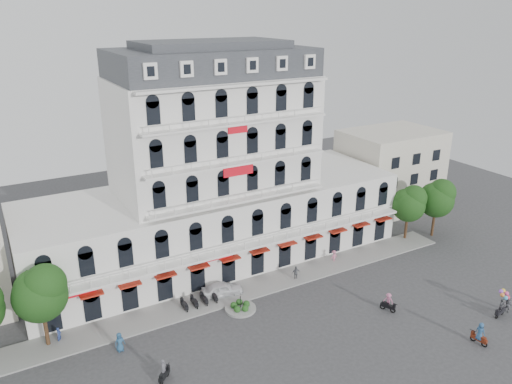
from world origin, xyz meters
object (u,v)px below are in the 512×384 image
(rider_east, at_px, (480,333))
(rider_northeast, at_px, (501,308))
(parked_car, at_px, (222,289))
(rider_west, at_px, (164,371))
(balloon_vendor, at_px, (506,301))
(rider_center, at_px, (388,302))

(rider_east, relative_size, rider_northeast, 1.11)
(parked_car, bearing_deg, rider_west, 144.09)
(rider_west, bearing_deg, balloon_vendor, -56.22)
(rider_east, bearing_deg, rider_west, 62.30)
(parked_car, relative_size, rider_center, 2.17)
(parked_car, xyz_separation_m, rider_northeast, (22.48, -17.21, 0.21))
(parked_car, distance_m, rider_northeast, 28.32)
(rider_northeast, bearing_deg, rider_center, -43.80)
(rider_west, height_order, balloon_vendor, balloon_vendor)
(rider_west, height_order, rider_northeast, rider_west)
(rider_west, xyz_separation_m, rider_east, (26.79, -9.58, 0.20))
(rider_northeast, distance_m, rider_center, 11.03)
(rider_northeast, bearing_deg, rider_east, 9.19)
(rider_east, distance_m, rider_northeast, 5.87)
(rider_west, xyz_separation_m, balloon_vendor, (33.56, -7.44, 0.35))
(parked_car, relative_size, rider_west, 2.13)
(parked_car, height_order, rider_east, rider_east)
(parked_car, relative_size, rider_east, 1.98)
(rider_northeast, xyz_separation_m, balloon_vendor, (1.20, 0.29, 0.31))
(parked_car, distance_m, balloon_vendor, 29.11)
(rider_west, relative_size, rider_center, 1.02)
(parked_car, distance_m, rider_east, 25.49)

